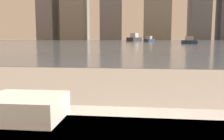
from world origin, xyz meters
TOP-DOWN VIEW (x-y plane):
  - towel_stack at (-0.14, 0.94)m, footprint 0.25×0.20m
  - harbor_water at (0.00, 62.00)m, footprint 180.00×110.00m
  - harbor_boat_0 at (-1.30, 62.42)m, footprint 3.75×5.69m
  - harbor_boat_2 at (6.98, 36.16)m, footprint 1.77×3.00m
  - harbor_boat_3 at (2.12, 54.69)m, footprint 2.45×3.44m
  - skyline_tower_0 at (-43.62, 118.00)m, footprint 7.74×13.93m
  - skyline_tower_2 at (-13.65, 118.00)m, footprint 9.69×6.93m

SIDE VIEW (x-z plane):
  - harbor_water at x=0.00m, z-range 0.00..0.01m
  - harbor_boat_2 at x=6.98m, z-range -0.15..0.92m
  - harbor_boat_3 at x=2.12m, z-range -0.17..1.06m
  - towel_stack at x=-0.14m, z-range 0.57..0.65m
  - harbor_boat_0 at x=-1.30m, z-range -0.29..1.73m
  - skyline_tower_0 at x=-43.62m, z-range 0.00..23.56m
  - skyline_tower_2 at x=-13.65m, z-range 0.00..36.40m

